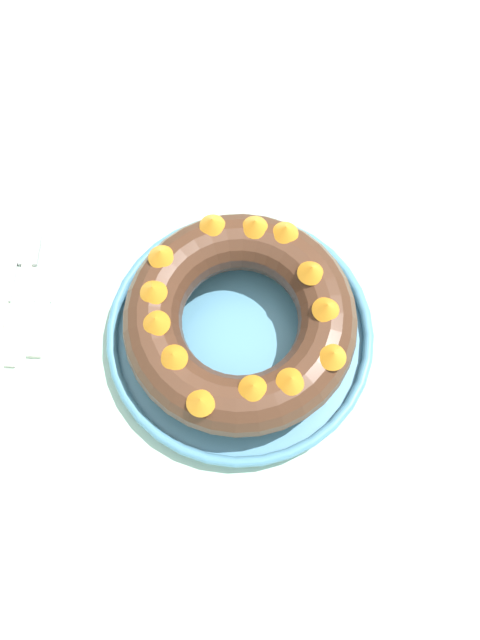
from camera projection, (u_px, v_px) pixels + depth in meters
ground_plane at (237, 449)px, 1.46m from camera, size 8.00×8.00×0.00m
dining_table at (234, 367)px, 0.82m from camera, size 1.28×1.17×0.77m
serving_dish at (240, 334)px, 0.73m from camera, size 0.31×0.31×0.03m
bundt_cake at (240, 319)px, 0.69m from camera, size 0.26×0.26×0.08m
fork at (24, 284)px, 0.77m from camera, size 0.02×0.18×0.01m
serving_knife at (2, 304)px, 0.76m from camera, size 0.02×0.20×0.01m
cake_knife at (43, 304)px, 0.76m from camera, size 0.02×0.16×0.01m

